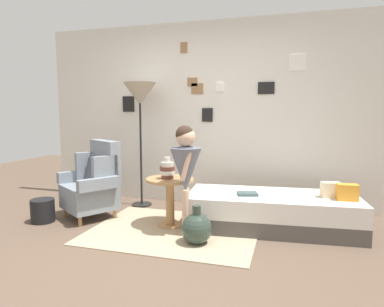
% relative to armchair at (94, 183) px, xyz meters
% --- Properties ---
extents(ground_plane, '(12.00, 12.00, 0.00)m').
position_rel_armchair_xyz_m(ground_plane, '(1.13, -0.89, -0.44)').
color(ground_plane, brown).
extents(gallery_wall, '(4.80, 0.12, 2.60)m').
position_rel_armchair_xyz_m(gallery_wall, '(1.13, 1.06, 0.86)').
color(gallery_wall, silver).
rests_on(gallery_wall, ground).
extents(rug, '(1.85, 1.42, 0.01)m').
position_rel_armchair_xyz_m(rug, '(1.15, -0.22, -0.43)').
color(rug, tan).
rests_on(rug, ground).
extents(armchair, '(0.90, 0.85, 0.97)m').
position_rel_armchair_xyz_m(armchair, '(0.00, 0.00, 0.00)').
color(armchair, tan).
rests_on(armchair, ground).
extents(daybed, '(1.96, 0.96, 0.40)m').
position_rel_armchair_xyz_m(daybed, '(2.20, 0.17, -0.24)').
color(daybed, '#4C4742').
rests_on(daybed, ground).
extents(pillow_head, '(0.22, 0.13, 0.17)m').
position_rel_armchair_xyz_m(pillow_head, '(2.98, 0.12, 0.05)').
color(pillow_head, orange).
rests_on(pillow_head, daybed).
extents(pillow_mid, '(0.22, 0.16, 0.17)m').
position_rel_armchair_xyz_m(pillow_mid, '(2.82, 0.21, 0.05)').
color(pillow_mid, beige).
rests_on(pillow_mid, daybed).
extents(side_table, '(0.55, 0.55, 0.57)m').
position_rel_armchair_xyz_m(side_table, '(1.05, -0.07, -0.03)').
color(side_table, tan).
rests_on(side_table, ground).
extents(vase_striped, '(0.17, 0.17, 0.25)m').
position_rel_armchair_xyz_m(vase_striped, '(1.03, -0.10, 0.23)').
color(vase_striped, brown).
rests_on(vase_striped, side_table).
extents(floor_lamp, '(0.45, 0.45, 1.74)m').
position_rel_armchair_xyz_m(floor_lamp, '(0.35, 0.65, 1.09)').
color(floor_lamp, black).
rests_on(floor_lamp, ground).
extents(person_child, '(0.34, 0.34, 1.19)m').
position_rel_armchair_xyz_m(person_child, '(1.32, -0.30, 0.33)').
color(person_child, '#D8AD8E').
rests_on(person_child, ground).
extents(book_on_daybed, '(0.26, 0.21, 0.03)m').
position_rel_armchair_xyz_m(book_on_daybed, '(1.93, 0.06, -0.02)').
color(book_on_daybed, '#405556').
rests_on(book_on_daybed, daybed).
extents(demijohn_near, '(0.31, 0.31, 0.40)m').
position_rel_armchair_xyz_m(demijohn_near, '(1.50, -0.51, -0.28)').
color(demijohn_near, '#2D3D33').
rests_on(demijohn_near, ground).
extents(magazine_basket, '(0.28, 0.28, 0.28)m').
position_rel_armchair_xyz_m(magazine_basket, '(-0.49, -0.37, -0.30)').
color(magazine_basket, black).
rests_on(magazine_basket, ground).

